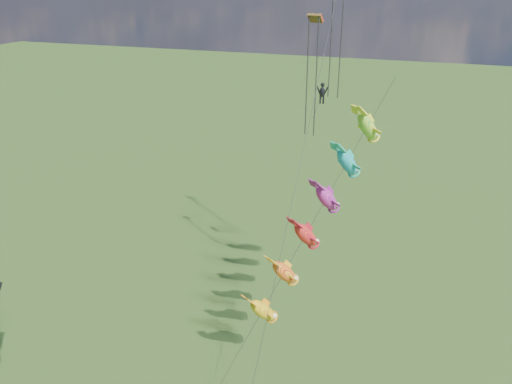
% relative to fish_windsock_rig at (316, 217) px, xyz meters
% --- Properties ---
extents(fish_windsock_rig, '(7.96, 13.95, 18.11)m').
position_rel_fish_windsock_rig_xyz_m(fish_windsock_rig, '(0.00, 0.00, 0.00)').
color(fish_windsock_rig, brown).
rests_on(fish_windsock_rig, ground).
extents(parafoil_rig, '(1.91, 17.57, 25.68)m').
position_rel_fish_windsock_rig_xyz_m(parafoil_rig, '(-1.24, 5.15, 8.40)').
color(parafoil_rig, brown).
rests_on(parafoil_rig, ground).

